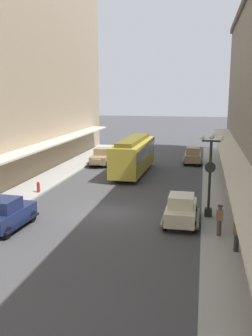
{
  "coord_description": "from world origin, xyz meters",
  "views": [
    {
      "loc": [
        5.93,
        -22.26,
        7.7
      ],
      "look_at": [
        0.0,
        6.0,
        1.8
      ],
      "focal_mm": 39.72,
      "sensor_mm": 36.0,
      "label": 1
    }
  ],
  "objects_px": {
    "streetcar": "(133,154)",
    "pedestrian_1": "(226,166)",
    "parked_car_2": "(193,155)",
    "parked_car_0": "(181,209)",
    "pedestrian_0": "(219,220)",
    "fire_hydrant": "(38,187)",
    "parked_car_3": "(102,157)",
    "pedestrian_2": "(237,234)",
    "lamp_post_with_clock": "(210,172)",
    "parked_car_1": "(7,213)"
  },
  "relations": [
    {
      "from": "parked_car_1",
      "to": "pedestrian_1",
      "type": "distance_m",
      "value": 21.14
    },
    {
      "from": "parked_car_3",
      "to": "fire_hydrant",
      "type": "xyz_separation_m",
      "value": [
        -1.66,
        -12.16,
        -0.38
      ]
    },
    {
      "from": "lamp_post_with_clock",
      "to": "pedestrian_1",
      "type": "xyz_separation_m",
      "value": [
        1.66,
        12.54,
        -2.0
      ]
    },
    {
      "from": "parked_car_0",
      "to": "fire_hydrant",
      "type": "height_order",
      "value": "parked_car_0"
    },
    {
      "from": "pedestrian_1",
      "to": "streetcar",
      "type": "bearing_deg",
      "value": -174.86
    },
    {
      "from": "parked_car_2",
      "to": "pedestrian_1",
      "type": "relative_size",
      "value": 2.62
    },
    {
      "from": "streetcar",
      "to": "pedestrian_1",
      "type": "distance_m",
      "value": 8.69
    },
    {
      "from": "parked_car_3",
      "to": "pedestrian_2",
      "type": "xyz_separation_m",
      "value": [
        12.38,
        -20.31,
        0.07
      ]
    },
    {
      "from": "streetcar",
      "to": "pedestrian_0",
      "type": "bearing_deg",
      "value": -63.3
    },
    {
      "from": "streetcar",
      "to": "parked_car_3",
      "type": "bearing_deg",
      "value": 139.76
    },
    {
      "from": "streetcar",
      "to": "parked_car_1",
      "type": "bearing_deg",
      "value": -105.23
    },
    {
      "from": "parked_car_1",
      "to": "lamp_post_with_clock",
      "type": "distance_m",
      "value": 12.21
    },
    {
      "from": "parked_car_2",
      "to": "streetcar",
      "type": "height_order",
      "value": "streetcar"
    },
    {
      "from": "parked_car_3",
      "to": "pedestrian_1",
      "type": "relative_size",
      "value": 2.62
    },
    {
      "from": "pedestrian_0",
      "to": "pedestrian_2",
      "type": "xyz_separation_m",
      "value": [
        0.75,
        -1.91,
        0.0
      ]
    },
    {
      "from": "pedestrian_0",
      "to": "parked_car_1",
      "type": "bearing_deg",
      "value": -174.89
    },
    {
      "from": "streetcar",
      "to": "pedestrian_1",
      "type": "bearing_deg",
      "value": 5.14
    },
    {
      "from": "lamp_post_with_clock",
      "to": "pedestrian_2",
      "type": "xyz_separation_m",
      "value": [
        1.29,
        -5.03,
        -1.97
      ]
    },
    {
      "from": "parked_car_0",
      "to": "parked_car_2",
      "type": "height_order",
      "value": "same"
    },
    {
      "from": "streetcar",
      "to": "fire_hydrant",
      "type": "bearing_deg",
      "value": -123.85
    },
    {
      "from": "lamp_post_with_clock",
      "to": "pedestrian_2",
      "type": "bearing_deg",
      "value": -75.65
    },
    {
      "from": "parked_car_0",
      "to": "pedestrian_0",
      "type": "bearing_deg",
      "value": -40.6
    },
    {
      "from": "fire_hydrant",
      "to": "pedestrian_0",
      "type": "relative_size",
      "value": 0.49
    },
    {
      "from": "parked_car_2",
      "to": "pedestrian_0",
      "type": "relative_size",
      "value": 2.57
    },
    {
      "from": "streetcar",
      "to": "pedestrian_1",
      "type": "xyz_separation_m",
      "value": [
        8.61,
        0.77,
        -0.91
      ]
    },
    {
      "from": "pedestrian_2",
      "to": "pedestrian_1",
      "type": "bearing_deg",
      "value": 88.78
    },
    {
      "from": "parked_car_1",
      "to": "pedestrian_1",
      "type": "bearing_deg",
      "value": 52.24
    },
    {
      "from": "parked_car_3",
      "to": "lamp_post_with_clock",
      "type": "relative_size",
      "value": 0.83
    },
    {
      "from": "parked_car_1",
      "to": "pedestrian_0",
      "type": "height_order",
      "value": "parked_car_1"
    },
    {
      "from": "pedestrian_0",
      "to": "pedestrian_1",
      "type": "xyz_separation_m",
      "value": [
        1.12,
        15.66,
        -0.02
      ]
    },
    {
      "from": "parked_car_3",
      "to": "streetcar",
      "type": "relative_size",
      "value": 0.44
    },
    {
      "from": "fire_hydrant",
      "to": "parked_car_3",
      "type": "bearing_deg",
      "value": 82.23
    },
    {
      "from": "parked_car_1",
      "to": "parked_car_3",
      "type": "relative_size",
      "value": 1.01
    },
    {
      "from": "parked_car_3",
      "to": "streetcar",
      "type": "distance_m",
      "value": 5.52
    },
    {
      "from": "parked_car_2",
      "to": "pedestrian_2",
      "type": "height_order",
      "value": "parked_car_2"
    },
    {
      "from": "parked_car_0",
      "to": "pedestrian_1",
      "type": "xyz_separation_m",
      "value": [
        3.25,
        13.83,
        0.05
      ]
    },
    {
      "from": "streetcar",
      "to": "pedestrian_2",
      "type": "relative_size",
      "value": 5.78
    },
    {
      "from": "parked_car_3",
      "to": "fire_hydrant",
      "type": "height_order",
      "value": "parked_car_3"
    },
    {
      "from": "parked_car_2",
      "to": "pedestrian_1",
      "type": "height_order",
      "value": "parked_car_2"
    },
    {
      "from": "parked_car_1",
      "to": "fire_hydrant",
      "type": "height_order",
      "value": "parked_car_1"
    },
    {
      "from": "parked_car_1",
      "to": "streetcar",
      "type": "relative_size",
      "value": 0.45
    },
    {
      "from": "parked_car_2",
      "to": "streetcar",
      "type": "xyz_separation_m",
      "value": [
        -5.41,
        -6.4,
        0.96
      ]
    },
    {
      "from": "fire_hydrant",
      "to": "pedestrian_2",
      "type": "relative_size",
      "value": 0.49
    },
    {
      "from": "pedestrian_1",
      "to": "pedestrian_2",
      "type": "bearing_deg",
      "value": -91.22
    },
    {
      "from": "parked_car_0",
      "to": "pedestrian_0",
      "type": "height_order",
      "value": "parked_car_0"
    },
    {
      "from": "parked_car_3",
      "to": "lamp_post_with_clock",
      "type": "distance_m",
      "value": 18.98
    },
    {
      "from": "parked_car_2",
      "to": "lamp_post_with_clock",
      "type": "xyz_separation_m",
      "value": [
        1.54,
        -18.17,
        2.04
      ]
    },
    {
      "from": "lamp_post_with_clock",
      "to": "fire_hydrant",
      "type": "height_order",
      "value": "lamp_post_with_clock"
    },
    {
      "from": "lamp_post_with_clock",
      "to": "fire_hydrant",
      "type": "relative_size",
      "value": 6.29
    },
    {
      "from": "parked_car_1",
      "to": "pedestrian_1",
      "type": "xyz_separation_m",
      "value": [
        12.95,
        16.72,
        0.05
      ]
    }
  ]
}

